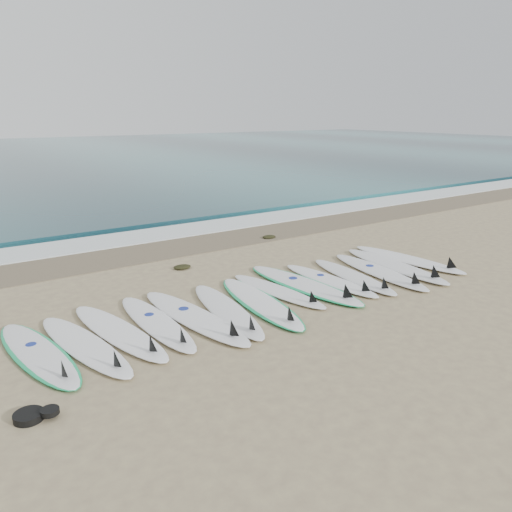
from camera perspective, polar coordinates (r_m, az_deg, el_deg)
ground at (r=8.88m, az=1.29°, el=-4.88°), size 120.00×120.00×0.00m
wet_sand_band at (r=12.28m, az=-9.90°, el=0.93°), size 120.00×1.80×0.01m
foam_band at (r=13.52m, az=-12.39°, el=2.28°), size 120.00×1.40×0.04m
wave_crest at (r=14.89m, az=-14.60°, el=3.52°), size 120.00×1.00×0.10m
surfboard_0 at (r=7.46m, az=-23.59°, el=-10.20°), size 0.95×2.59×0.32m
surfboard_1 at (r=7.44m, az=-18.87°, el=-9.68°), size 0.94×2.64×0.33m
surfboard_2 at (r=7.71m, az=-15.27°, el=-8.40°), size 0.94×2.70×0.34m
surfboard_3 at (r=7.90m, az=-11.19°, el=-7.52°), size 0.53×2.56×0.33m
surfboard_4 at (r=8.00m, az=-6.89°, el=-6.95°), size 0.88×2.90×0.37m
surfboard_5 at (r=8.22m, az=-3.21°, el=-6.23°), size 0.92×2.68×0.34m
surfboard_6 at (r=8.56m, az=0.58°, el=-5.32°), size 0.99×2.80×0.35m
surfboard_7 at (r=9.09m, az=2.70°, el=-4.03°), size 0.77×2.41×0.30m
surfboard_8 at (r=9.45m, az=5.61°, el=-3.26°), size 0.95×2.97×0.37m
surfboard_9 at (r=9.74m, az=8.65°, el=-2.77°), size 0.62×2.47×0.31m
surfboard_10 at (r=10.04m, az=11.23°, el=-2.31°), size 0.84×2.57×0.32m
surfboard_11 at (r=10.44m, az=14.09°, el=-1.75°), size 0.89×2.80×0.35m
surfboard_12 at (r=10.90m, az=15.84°, el=-1.10°), size 0.85×2.94×0.37m
surfboard_13 at (r=11.47m, az=17.21°, el=-0.37°), size 0.84×2.84×0.36m
seaweed_near at (r=10.63m, az=-8.43°, el=-1.24°), size 0.38×0.29×0.07m
seaweed_far at (r=13.03m, az=1.50°, el=2.21°), size 0.37×0.29×0.07m
leash_coil at (r=6.13m, az=-24.09°, el=-16.27°), size 0.46×0.36×0.11m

